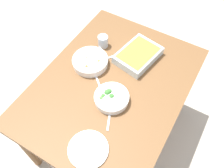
# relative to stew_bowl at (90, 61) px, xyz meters

# --- Properties ---
(ground_plane) EXTENTS (6.00, 6.00, 0.00)m
(ground_plane) POSITION_rel_stew_bowl_xyz_m (-0.07, -0.21, -0.77)
(ground_plane) COLOR #B2A899
(dining_table) EXTENTS (1.20, 0.90, 0.74)m
(dining_table) POSITION_rel_stew_bowl_xyz_m (-0.07, -0.21, -0.12)
(dining_table) COLOR brown
(dining_table) RESTS_ON ground_plane
(stew_bowl) EXTENTS (0.24, 0.24, 0.06)m
(stew_bowl) POSITION_rel_stew_bowl_xyz_m (0.00, 0.00, 0.00)
(stew_bowl) COLOR white
(stew_bowl) RESTS_ON dining_table
(broccoli_bowl) EXTENTS (0.21, 0.21, 0.07)m
(broccoli_bowl) POSITION_rel_stew_bowl_xyz_m (-0.17, -0.27, -0.00)
(broccoli_bowl) COLOR white
(broccoli_bowl) RESTS_ON dining_table
(baking_dish) EXTENTS (0.34, 0.27, 0.06)m
(baking_dish) POSITION_rel_stew_bowl_xyz_m (0.21, -0.25, 0.00)
(baking_dish) COLOR silver
(baking_dish) RESTS_ON dining_table
(drink_cup) EXTENTS (0.07, 0.07, 0.08)m
(drink_cup) POSITION_rel_stew_bowl_xyz_m (0.19, 0.02, 0.01)
(drink_cup) COLOR #B2BCC6
(drink_cup) RESTS_ON dining_table
(side_plate) EXTENTS (0.22, 0.22, 0.01)m
(side_plate) POSITION_rel_stew_bowl_xyz_m (-0.50, -0.32, -0.03)
(side_plate) COLOR white
(side_plate) RESTS_ON dining_table
(spoon_by_stew) EXTENTS (0.15, 0.12, 0.01)m
(spoon_by_stew) POSITION_rel_stew_bowl_xyz_m (0.09, -0.06, -0.03)
(spoon_by_stew) COLOR silver
(spoon_by_stew) RESTS_ON dining_table
(spoon_by_broccoli) EXTENTS (0.17, 0.09, 0.01)m
(spoon_by_broccoli) POSITION_rel_stew_bowl_xyz_m (-0.26, -0.30, -0.03)
(spoon_by_broccoli) COLOR silver
(spoon_by_broccoli) RESTS_ON dining_table
(spoon_spare) EXTENTS (0.18, 0.05, 0.01)m
(spoon_spare) POSITION_rel_stew_bowl_xyz_m (0.10, 0.03, -0.03)
(spoon_spare) COLOR silver
(spoon_spare) RESTS_ON dining_table
(fork_on_table) EXTENTS (0.13, 0.15, 0.01)m
(fork_on_table) POSITION_rel_stew_bowl_xyz_m (-0.12, -0.14, -0.03)
(fork_on_table) COLOR silver
(fork_on_table) RESTS_ON dining_table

